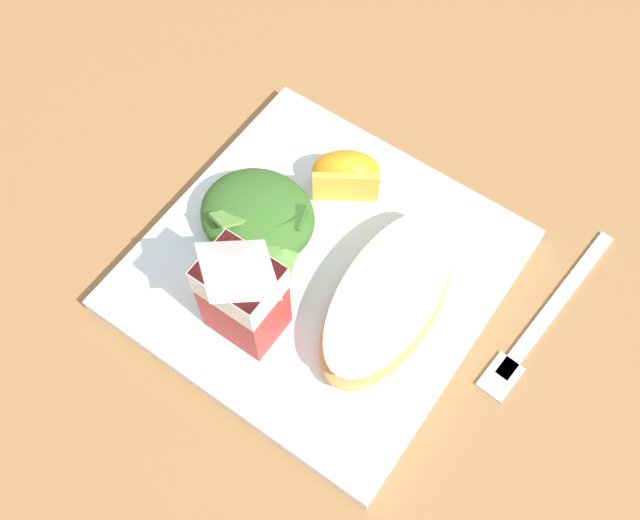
{
  "coord_description": "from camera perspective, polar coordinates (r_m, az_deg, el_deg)",
  "views": [
    {
      "loc": [
        -0.17,
        0.24,
        0.57
      ],
      "look_at": [
        0.0,
        0.0,
        0.03
      ],
      "focal_mm": 41.56,
      "sensor_mm": 36.0,
      "label": 1
    }
  ],
  "objects": [
    {
      "name": "ground",
      "position": [
        0.64,
        0.0,
        -1.11
      ],
      "size": [
        3.0,
        3.0,
        0.0
      ],
      "primitive_type": "plane",
      "color": "olive"
    },
    {
      "name": "white_plate",
      "position": [
        0.63,
        0.0,
        -0.77
      ],
      "size": [
        0.28,
        0.28,
        0.02
      ],
      "primitive_type": "cube",
      "color": "silver",
      "rests_on": "ground"
    },
    {
      "name": "cheesy_pizza_bread",
      "position": [
        0.59,
        5.46,
        -2.68
      ],
      "size": [
        0.09,
        0.18,
        0.04
      ],
      "color": "tan",
      "rests_on": "white_plate"
    },
    {
      "name": "green_salad_pile",
      "position": [
        0.63,
        -4.59,
        3.67
      ],
      "size": [
        0.11,
        0.09,
        0.05
      ],
      "color": "#336023",
      "rests_on": "white_plate"
    },
    {
      "name": "milk_carton",
      "position": [
        0.55,
        -6.06,
        -2.3
      ],
      "size": [
        0.06,
        0.05,
        0.11
      ],
      "color": "#B7332D",
      "rests_on": "white_plate"
    },
    {
      "name": "orange_wedge_front",
      "position": [
        0.65,
        2.01,
        6.69
      ],
      "size": [
        0.07,
        0.06,
        0.04
      ],
      "color": "orange",
      "rests_on": "white_plate"
    },
    {
      "name": "metal_fork",
      "position": [
        0.64,
        16.65,
        -4.71
      ],
      "size": [
        0.03,
        0.19,
        0.01
      ],
      "color": "silver",
      "rests_on": "ground"
    }
  ]
}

